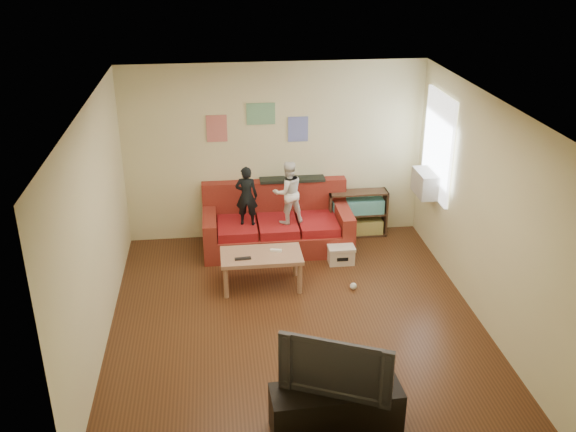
{
  "coord_description": "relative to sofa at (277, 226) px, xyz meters",
  "views": [
    {
      "loc": [
        -0.88,
        -6.65,
        4.39
      ],
      "look_at": [
        0.0,
        0.8,
        1.05
      ],
      "focal_mm": 40.0,
      "sensor_mm": 36.0,
      "label": 1
    }
  ],
  "objects": [
    {
      "name": "sofa",
      "position": [
        0.0,
        0.0,
        0.0
      ],
      "size": [
        2.2,
        1.01,
        0.97
      ],
      "color": "maroon",
      "rests_on": "ground"
    },
    {
      "name": "file_box",
      "position": [
        0.86,
        -0.66,
        -0.19
      ],
      "size": [
        0.38,
        0.29,
        0.26
      ],
      "color": "beige",
      "rests_on": "ground"
    },
    {
      "name": "artwork_right",
      "position": [
        0.37,
        0.41,
        1.38
      ],
      "size": [
        0.3,
        0.01,
        0.38
      ],
      "primitive_type": "cube",
      "color": "#727FCC",
      "rests_on": "room_shell"
    },
    {
      "name": "child_a",
      "position": [
        -0.45,
        -0.18,
        0.58
      ],
      "size": [
        0.36,
        0.27,
        0.89
      ],
      "primitive_type": "imported",
      "rotation": [
        0.0,
        0.0,
        2.95
      ],
      "color": "black",
      "rests_on": "sofa"
    },
    {
      "name": "child_b",
      "position": [
        0.15,
        -0.18,
        0.61
      ],
      "size": [
        0.53,
        0.46,
        0.94
      ],
      "primitive_type": "imported",
      "rotation": [
        0.0,
        0.0,
        3.39
      ],
      "color": "white",
      "rests_on": "sofa"
    },
    {
      "name": "tissue",
      "position": [
        0.88,
        -1.43,
        -0.28
      ],
      "size": [
        0.11,
        0.11,
        0.09
      ],
      "primitive_type": "sphere",
      "rotation": [
        0.0,
        0.0,
        -0.2
      ],
      "color": "silver",
      "rests_on": "ground"
    },
    {
      "name": "window",
      "position": [
        2.24,
        -0.43,
        1.32
      ],
      "size": [
        0.04,
        1.08,
        1.48
      ],
      "primitive_type": "cube",
      "color": "white",
      "rests_on": "room_shell"
    },
    {
      "name": "artwork_left",
      "position": [
        -0.83,
        0.41,
        1.43
      ],
      "size": [
        0.3,
        0.01,
        0.4
      ],
      "primitive_type": "cube",
      "color": "#D87266",
      "rests_on": "room_shell"
    },
    {
      "name": "bookshelf",
      "position": [
        1.28,
        0.22,
        0.0
      ],
      "size": [
        0.91,
        0.27,
        0.73
      ],
      "color": "#442F1E",
      "rests_on": "ground"
    },
    {
      "name": "television",
      "position": [
        0.15,
        -4.0,
        0.45
      ],
      "size": [
        1.02,
        0.56,
        0.61
      ],
      "primitive_type": "imported",
      "rotation": [
        0.0,
        0.0,
        -0.43
      ],
      "color": "black",
      "rests_on": "tv_stand"
    },
    {
      "name": "coffee_table",
      "position": [
        -0.33,
        -1.2,
        0.09
      ],
      "size": [
        1.07,
        0.59,
        0.48
      ],
      "color": "#AA7B5C",
      "rests_on": "ground"
    },
    {
      "name": "remote",
      "position": [
        -0.58,
        -1.32,
        0.17
      ],
      "size": [
        0.22,
        0.07,
        0.02
      ],
      "primitive_type": "cube",
      "rotation": [
        0.0,
        0.0,
        0.08
      ],
      "color": "black",
      "rests_on": "coffee_table"
    },
    {
      "name": "ac_unit",
      "position": [
        2.12,
        -0.43,
        0.76
      ],
      "size": [
        0.28,
        0.55,
        0.35
      ],
      "primitive_type": "cube",
      "color": "#B7B2A3",
      "rests_on": "window"
    },
    {
      "name": "tv_stand",
      "position": [
        0.15,
        -4.0,
        -0.09
      ],
      "size": [
        1.26,
        0.46,
        0.47
      ],
      "primitive_type": "cube",
      "rotation": [
        0.0,
        0.0,
        0.04
      ],
      "color": "black",
      "rests_on": "ground"
    },
    {
      "name": "game_controller",
      "position": [
        -0.13,
        -1.15,
        0.18
      ],
      "size": [
        0.16,
        0.08,
        0.03
      ],
      "primitive_type": "cube",
      "rotation": [
        0.0,
        0.0,
        -0.25
      ],
      "color": "white",
      "rests_on": "coffee_table"
    },
    {
      "name": "artwork_center",
      "position": [
        -0.18,
        0.41,
        1.63
      ],
      "size": [
        0.42,
        0.01,
        0.32
      ],
      "primitive_type": "cube",
      "color": "#72B27F",
      "rests_on": "room_shell"
    },
    {
      "name": "room_shell",
      "position": [
        0.02,
        -2.08,
        1.03
      ],
      "size": [
        4.52,
        5.02,
        2.72
      ],
      "color": "#4D2A15",
      "rests_on": "ground"
    }
  ]
}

